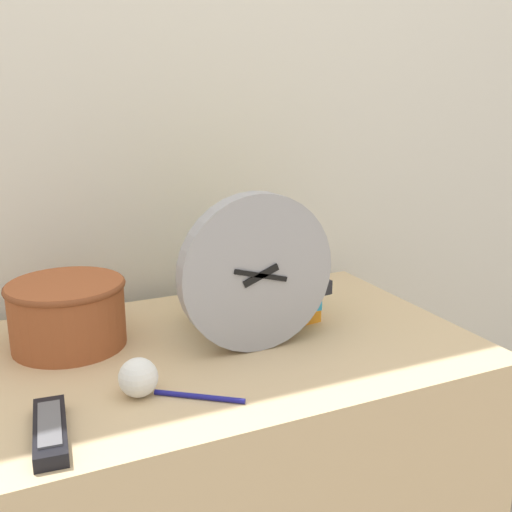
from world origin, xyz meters
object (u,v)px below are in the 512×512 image
object	(u,v)px
tv_remote	(50,430)
crumpled_paper_ball	(138,377)
desk_clock	(257,273)
basket	(67,311)
pen	(199,397)
book_stack	(258,283)

from	to	relation	value
tv_remote	crumpled_paper_ball	world-z (taller)	crumpled_paper_ball
desk_clock	basket	bearing A→B (deg)	153.16
pen	desk_clock	bearing A→B (deg)	40.17
basket	book_stack	bearing A→B (deg)	-6.82
tv_remote	basket	bearing A→B (deg)	77.21
basket	crumpled_paper_ball	xyz separation A→B (m)	(0.07, -0.23, -0.03)
book_stack	pen	distance (m)	0.32
desk_clock	crumpled_paper_ball	world-z (taller)	desk_clock
book_stack	pen	xyz separation A→B (m)	(-0.21, -0.24, -0.08)
basket	desk_clock	bearing A→B (deg)	-26.84
desk_clock	crumpled_paper_ball	size ratio (longest dim) A/B	4.70
desk_clock	pen	bearing A→B (deg)	-139.83
crumpled_paper_ball	pen	world-z (taller)	crumpled_paper_ball
desk_clock	book_stack	size ratio (longest dim) A/B	1.13
book_stack	basket	xyz separation A→B (m)	(-0.35, 0.04, -0.02)
crumpled_paper_ball	pen	distance (m)	0.09
tv_remote	crumpled_paper_ball	bearing A→B (deg)	25.09
crumpled_paper_ball	book_stack	bearing A→B (deg)	33.88
crumpled_paper_ball	pen	xyz separation A→B (m)	(0.08, -0.05, -0.03)
desk_clock	basket	xyz separation A→B (m)	(-0.30, 0.15, -0.07)
desk_clock	basket	size ratio (longest dim) A/B	1.34
tv_remote	book_stack	bearing A→B (deg)	31.24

